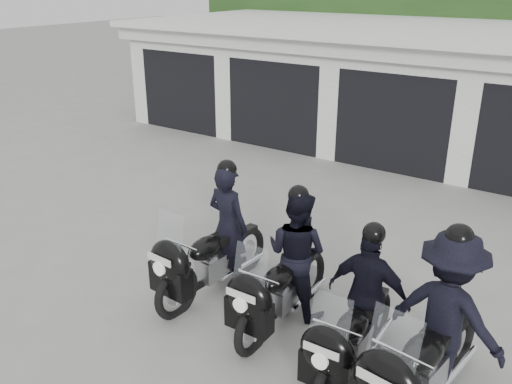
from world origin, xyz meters
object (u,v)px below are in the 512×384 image
Objects in this scene: police_bike_c at (362,308)px; police_bike_d at (438,330)px; police_bike_a at (214,242)px; police_bike_b at (289,265)px.

police_bike_d is at bearing -6.92° from police_bike_c.
police_bike_a is 1.18m from police_bike_b.
police_bike_b is at bearing 162.15° from police_bike_c.
police_bike_c is at bearing -16.73° from police_bike_b.
police_bike_c is (2.32, -0.30, -0.01)m from police_bike_a.
police_bike_b is 0.91× the size of police_bike_d.
police_bike_a is 2.34m from police_bike_c.
police_bike_d reaches higher than police_bike_b.
police_bike_d is (3.17, -0.38, 0.10)m from police_bike_a.
police_bike_a is at bearing -178.98° from police_bike_b.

